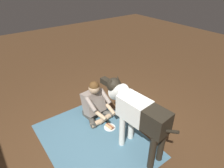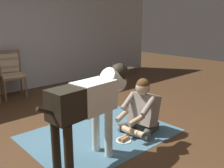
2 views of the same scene
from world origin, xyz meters
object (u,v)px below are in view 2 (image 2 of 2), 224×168
Objects in this scene: dining_chair_right_of_pair at (11,71)px; person_sitting_on_floor at (142,110)px; large_dog at (91,100)px; hot_dog_on_plate at (124,139)px.

person_sitting_on_floor is (0.70, -3.07, -0.21)m from dining_chair_right_of_pair.
dining_chair_right_of_pair is 0.67× the size of large_dog.
dining_chair_right_of_pair is 3.15m from person_sitting_on_floor.
large_dog is at bearing -174.34° from hot_dog_on_plate.
large_dog is (-1.01, -0.10, 0.40)m from person_sitting_on_floor.
hot_dog_on_plate is (-0.41, -0.04, -0.30)m from person_sitting_on_floor.
large_dog is 6.86× the size of hot_dog_on_plate.
hot_dog_on_plate is (0.29, -3.11, -0.52)m from dining_chair_right_of_pair.
person_sitting_on_floor is at bearing 5.66° from large_dog.
dining_chair_right_of_pair is 4.59× the size of hot_dog_on_plate.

